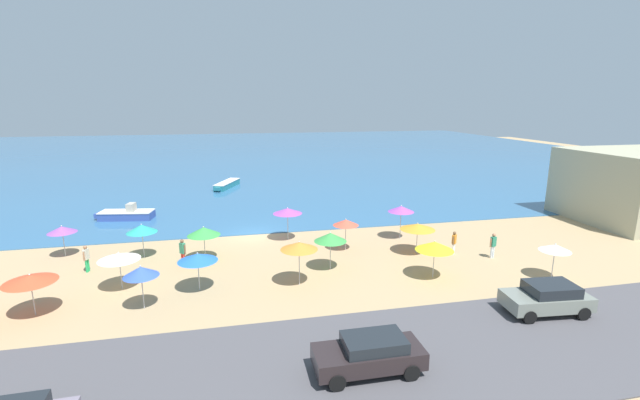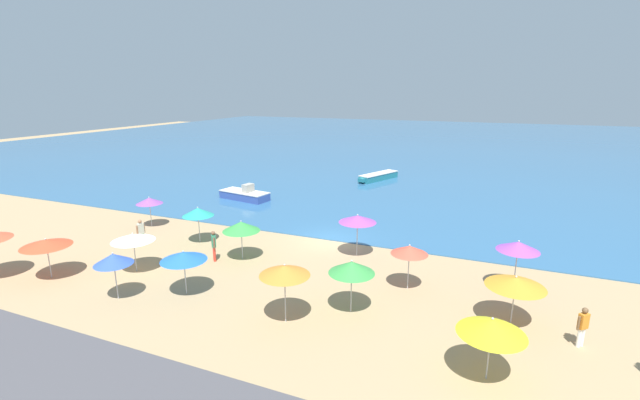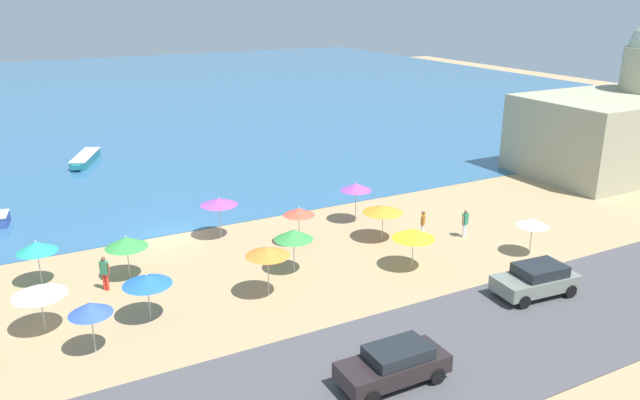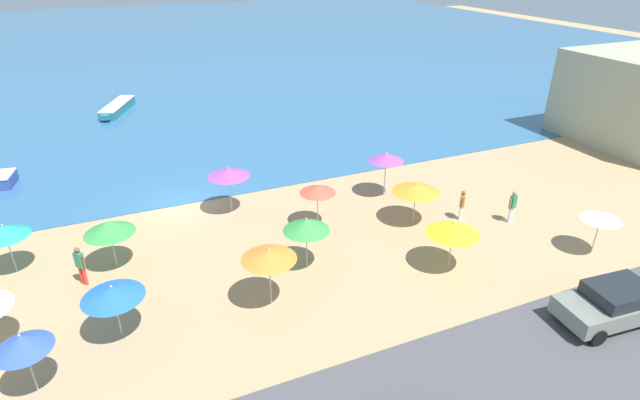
# 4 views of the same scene
# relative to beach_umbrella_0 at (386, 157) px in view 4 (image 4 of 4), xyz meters

# --- Properties ---
(ground_plane) EXTENTS (160.00, 160.00, 0.00)m
(ground_plane) POSITION_rel_beach_umbrella_0_xyz_m (-10.83, 3.32, -2.34)
(ground_plane) COLOR tan
(sea) EXTENTS (150.00, 110.00, 0.05)m
(sea) POSITION_rel_beach_umbrella_0_xyz_m (-10.83, 58.32, -2.31)
(sea) COLOR #326592
(sea) RESTS_ON ground_plane
(beach_umbrella_0) EXTENTS (1.96, 1.96, 2.63)m
(beach_umbrella_0) POSITION_rel_beach_umbrella_0_xyz_m (0.00, 0.00, 0.00)
(beach_umbrella_0) COLOR #B2B2B7
(beach_umbrella_0) RESTS_ON ground_plane
(beach_umbrella_1) EXTENTS (1.79, 1.79, 2.17)m
(beach_umbrella_1) POSITION_rel_beach_umbrella_0_xyz_m (5.86, -8.94, -0.43)
(beach_umbrella_1) COLOR #B2B2B7
(beach_umbrella_1) RESTS_ON ground_plane
(beach_umbrella_4) EXTENTS (2.12, 2.12, 2.62)m
(beach_umbrella_4) POSITION_rel_beach_umbrella_0_xyz_m (-8.90, -6.69, -0.00)
(beach_umbrella_4) COLOR #B2B2B7
(beach_umbrella_4) RESTS_ON ground_plane
(beach_umbrella_5) EXTENTS (2.16, 2.16, 2.21)m
(beach_umbrella_5) POSITION_rel_beach_umbrella_0_xyz_m (-14.44, -6.24, -0.41)
(beach_umbrella_5) COLOR #B2B2B7
(beach_umbrella_5) RESTS_ON ground_plane
(beach_umbrella_6) EXTENTS (2.38, 2.38, 2.18)m
(beach_umbrella_6) POSITION_rel_beach_umbrella_0_xyz_m (-0.15, -3.26, -0.43)
(beach_umbrella_6) COLOR #B2B2B7
(beach_umbrella_6) RESTS_ON ground_plane
(beach_umbrella_7) EXTENTS (1.79, 1.79, 2.31)m
(beach_umbrella_7) POSITION_rel_beach_umbrella_0_xyz_m (-4.78, -1.65, -0.30)
(beach_umbrella_7) COLOR #B2B2B7
(beach_umbrella_7) RESTS_ON ground_plane
(beach_umbrella_9) EXTENTS (2.01, 2.01, 2.43)m
(beach_umbrella_9) POSITION_rel_beach_umbrella_0_xyz_m (-6.64, -4.81, -0.24)
(beach_umbrella_9) COLOR #B2B2B7
(beach_umbrella_9) RESTS_ON ground_plane
(beach_umbrella_11) EXTENTS (2.18, 2.18, 2.54)m
(beach_umbrella_11) POSITION_rel_beach_umbrella_0_xyz_m (-8.40, 1.52, -0.08)
(beach_umbrella_11) COLOR #B2B2B7
(beach_umbrella_11) RESTS_ON ground_plane
(beach_umbrella_12) EXTENTS (1.97, 1.97, 2.35)m
(beach_umbrella_12) POSITION_rel_beach_umbrella_0_xyz_m (-18.36, -0.15, -0.32)
(beach_umbrella_12) COLOR #B2B2B7
(beach_umbrella_12) RESTS_ON ground_plane
(beach_umbrella_13) EXTENTS (2.26, 2.26, 2.30)m
(beach_umbrella_13) POSITION_rel_beach_umbrella_0_xyz_m (-0.97, -7.35, -0.36)
(beach_umbrella_13) COLOR #B2B2B7
(beach_umbrella_13) RESTS_ON ground_plane
(beach_umbrella_14) EXTENTS (1.74, 1.74, 2.32)m
(beach_umbrella_14) POSITION_rel_beach_umbrella_0_xyz_m (-17.06, -7.87, -0.34)
(beach_umbrella_14) COLOR #B2B2B7
(beach_umbrella_14) RESTS_ON ground_plane
(beach_umbrella_15) EXTENTS (2.13, 2.13, 2.31)m
(beach_umbrella_15) POSITION_rel_beach_umbrella_0_xyz_m (-14.33, -1.48, -0.37)
(beach_umbrella_15) COLOR #B2B2B7
(beach_umbrella_15) RESTS_ON ground_plane
(bather_0) EXTENTS (0.41, 0.45, 1.78)m
(bather_0) POSITION_rel_beach_umbrella_0_xyz_m (-15.64, -2.35, -1.33)
(bather_0) COLOR #ED3A2B
(bather_0) RESTS_ON ground_plane
(bather_2) EXTENTS (0.55, 0.31, 1.72)m
(bather_2) POSITION_rel_beach_umbrella_0_xyz_m (4.40, -5.20, -1.37)
(bather_2) COLOR silver
(bather_2) RESTS_ON ground_plane
(bather_3) EXTENTS (0.44, 0.42, 1.62)m
(bather_3) POSITION_rel_beach_umbrella_0_xyz_m (2.25, -3.97, -1.43)
(bather_3) COLOR white
(bather_3) RESTS_ON ground_plane
(parked_car_2) EXTENTS (4.19, 2.25, 1.53)m
(parked_car_2) POSITION_rel_beach_umbrella_0_xyz_m (2.39, -12.66, -1.47)
(parked_car_2) COLOR gray
(parked_car_2) RESTS_ON coastal_road
(skiff_nearshore) EXTENTS (3.25, 5.61, 0.72)m
(skiff_nearshore) POSITION_rel_beach_umbrella_0_xyz_m (-12.83, 22.86, -1.92)
(skiff_nearshore) COLOR teal
(skiff_nearshore) RESTS_ON sea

